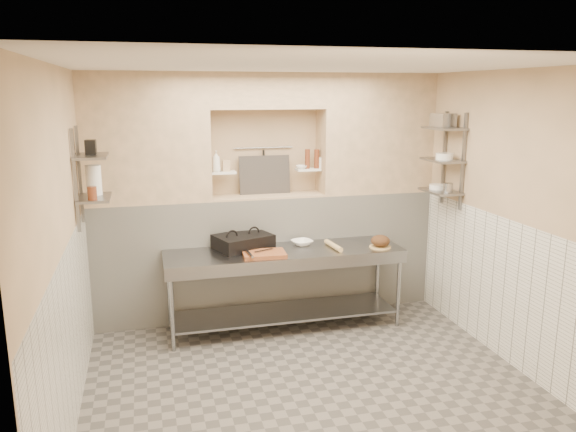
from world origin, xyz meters
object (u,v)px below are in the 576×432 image
object	(u,v)px
cutting_board	(264,254)
mixing_bowl	(302,243)
bread_loaf	(380,241)
bowl_alcove	(301,167)
bottle_soap	(216,161)
jug_left	(94,180)
rolling_pin	(333,246)
panini_press	(243,242)
prep_table	(285,273)

from	to	relation	value
cutting_board	mixing_bowl	world-z (taller)	mixing_bowl
bread_loaf	bowl_alcove	distance (m)	1.25
bread_loaf	bottle_soap	world-z (taller)	bottle_soap
bowl_alcove	jug_left	xyz separation A→B (m)	(-2.25, -0.59, 0.02)
mixing_bowl	rolling_pin	world-z (taller)	rolling_pin
mixing_bowl	bottle_soap	distance (m)	1.32
mixing_bowl	bowl_alcove	world-z (taller)	bowl_alcove
bread_loaf	jug_left	xyz separation A→B (m)	(-2.97, 0.11, 0.78)
mixing_bowl	jug_left	size ratio (longest dim) A/B	0.80
bread_loaf	panini_press	bearing A→B (deg)	167.41
prep_table	jug_left	world-z (taller)	jug_left
jug_left	cutting_board	bearing A→B (deg)	-3.62
bowl_alcove	jug_left	world-z (taller)	jug_left
mixing_bowl	prep_table	bearing A→B (deg)	-144.65
cutting_board	rolling_pin	size ratio (longest dim) A/B	1.18
panini_press	cutting_board	distance (m)	0.37
bottle_soap	jug_left	xyz separation A→B (m)	(-1.26, -0.56, -0.08)
panini_press	mixing_bowl	bearing A→B (deg)	-21.02
mixing_bowl	rolling_pin	distance (m)	0.37
prep_table	bowl_alcove	distance (m)	1.27
bread_loaf	bottle_soap	size ratio (longest dim) A/B	0.88
cutting_board	panini_press	bearing A→B (deg)	117.23
bottle_soap	jug_left	world-z (taller)	bottle_soap
bread_loaf	bowl_alcove	size ratio (longest dim) A/B	1.64
panini_press	jug_left	size ratio (longest dim) A/B	2.41
jug_left	bowl_alcove	bearing A→B (deg)	14.57
bread_loaf	rolling_pin	bearing A→B (deg)	168.17
prep_table	jug_left	bearing A→B (deg)	-179.07
bottle_soap	mixing_bowl	bearing A→B (deg)	-21.69
bread_loaf	jug_left	size ratio (longest dim) A/B	0.73
cutting_board	mixing_bowl	xyz separation A→B (m)	(0.50, 0.31, 0.01)
rolling_pin	cutting_board	bearing A→B (deg)	-173.05
bottle_soap	panini_press	bearing A→B (deg)	-56.47
cutting_board	bottle_soap	xyz separation A→B (m)	(-0.39, 0.67, 0.91)
bottle_soap	bowl_alcove	world-z (taller)	bottle_soap
rolling_pin	prep_table	bearing A→B (deg)	176.08
bread_loaf	bottle_soap	distance (m)	2.03
panini_press	cutting_board	bearing A→B (deg)	-82.72
cutting_board	rolling_pin	xyz separation A→B (m)	(0.80, 0.10, 0.01)
prep_table	mixing_bowl	distance (m)	0.41
bread_loaf	jug_left	distance (m)	3.07
prep_table	panini_press	xyz separation A→B (m)	(-0.42, 0.19, 0.34)
mixing_bowl	bread_loaf	xyz separation A→B (m)	(0.81, -0.32, 0.05)
cutting_board	mixing_bowl	bearing A→B (deg)	31.58
bottle_soap	rolling_pin	bearing A→B (deg)	-25.37
panini_press	bowl_alcove	world-z (taller)	bowl_alcove
jug_left	bottle_soap	bearing A→B (deg)	24.04
rolling_pin	bottle_soap	distance (m)	1.61
mixing_bowl	bread_loaf	size ratio (longest dim) A/B	1.09
mixing_bowl	rolling_pin	bearing A→B (deg)	-35.06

